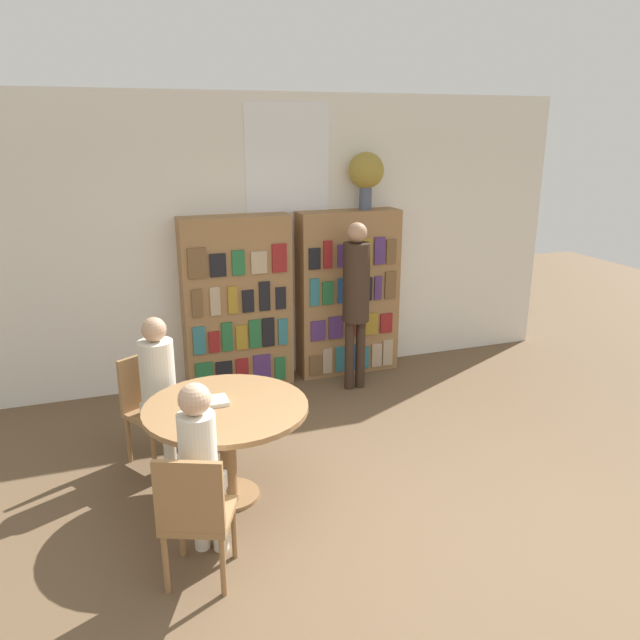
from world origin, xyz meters
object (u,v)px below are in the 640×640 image
(reading_table, at_px, (227,421))
(seated_reader_left, at_px, (161,383))
(bookshelf_right, at_px, (348,293))
(seated_reader_right, at_px, (201,465))
(chair_near_camera, at_px, (195,512))
(chair_left_side, at_px, (150,403))
(bookshelf_left, at_px, (237,304))
(librarian_standing, at_px, (356,290))
(flower_vase, at_px, (366,172))

(reading_table, height_order, seated_reader_left, seated_reader_left)
(bookshelf_right, distance_m, seated_reader_right, 3.48)
(chair_near_camera, distance_m, seated_reader_right, 0.28)
(reading_table, relative_size, chair_left_side, 1.33)
(bookshelf_left, xyz_separation_m, chair_near_camera, (-0.92, -2.95, -0.41))
(seated_reader_left, bearing_deg, librarian_standing, 173.71)
(librarian_standing, bearing_deg, seated_reader_right, -130.83)
(seated_reader_right, height_order, librarian_standing, librarian_standing)
(bookshelf_right, xyz_separation_m, librarian_standing, (-0.12, -0.50, 0.17))
(flower_vase, xyz_separation_m, librarian_standing, (-0.31, -0.51, -1.13))
(chair_near_camera, bearing_deg, flower_vase, 74.64)
(chair_near_camera, bearing_deg, bookshelf_left, 95.87)
(chair_near_camera, relative_size, librarian_standing, 0.51)
(chair_near_camera, bearing_deg, seated_reader_left, 113.93)
(chair_near_camera, height_order, librarian_standing, librarian_standing)
(flower_vase, xyz_separation_m, reading_table, (-1.98, -2.10, -1.58))
(flower_vase, bearing_deg, bookshelf_right, -178.53)
(chair_near_camera, distance_m, librarian_standing, 3.24)
(flower_vase, xyz_separation_m, chair_near_camera, (-2.35, -2.95, -1.70))
(bookshelf_right, bearing_deg, reading_table, -130.57)
(bookshelf_right, xyz_separation_m, seated_reader_left, (-2.18, -1.45, -0.18))
(bookshelf_left, xyz_separation_m, seated_reader_left, (-0.94, -1.45, -0.18))
(bookshelf_left, distance_m, chair_left_side, 1.70)
(chair_left_side, bearing_deg, librarian_standing, 169.31)
(bookshelf_left, relative_size, librarian_standing, 1.03)
(seated_reader_right, bearing_deg, flower_vase, 73.86)
(bookshelf_left, height_order, seated_reader_right, bookshelf_left)
(reading_table, bearing_deg, seated_reader_left, 120.89)
(librarian_standing, bearing_deg, flower_vase, 58.82)
(reading_table, xyz_separation_m, librarian_standing, (1.68, 1.59, 0.45))
(bookshelf_left, xyz_separation_m, librarian_standing, (1.13, -0.50, 0.17))
(reading_table, xyz_separation_m, chair_near_camera, (-0.37, -0.86, -0.13))
(bookshelf_left, relative_size, flower_vase, 3.02)
(librarian_standing, bearing_deg, bookshelf_left, 156.05)
(bookshelf_left, distance_m, chair_near_camera, 3.11)
(reading_table, xyz_separation_m, seated_reader_left, (-0.39, 0.65, 0.10))
(bookshelf_left, distance_m, bookshelf_right, 1.24)
(chair_left_side, relative_size, seated_reader_left, 0.71)
(flower_vase, height_order, seated_reader_left, flower_vase)
(flower_vase, bearing_deg, librarian_standing, -121.18)
(flower_vase, height_order, chair_near_camera, flower_vase)
(reading_table, bearing_deg, seated_reader_right, -113.11)
(reading_table, bearing_deg, librarian_standing, 43.53)
(bookshelf_left, height_order, seated_reader_left, bookshelf_left)
(flower_vase, relative_size, reading_table, 0.51)
(chair_near_camera, distance_m, seated_reader_left, 1.52)
(bookshelf_right, xyz_separation_m, chair_near_camera, (-2.16, -2.95, -0.41))
(chair_left_side, distance_m, seated_reader_right, 1.51)
(bookshelf_left, relative_size, bookshelf_right, 1.00)
(reading_table, bearing_deg, chair_near_camera, -113.11)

